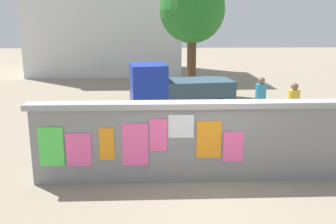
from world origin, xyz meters
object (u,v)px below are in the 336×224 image
object	(u,v)px
bicycle_far	(79,144)
person_walking	(260,97)
auto_rickshaw_truck	(176,90)
motorcycle	(273,136)
bicycle_near	(159,140)
tree_roadside	(192,11)
person_bystander	(293,104)

from	to	relation	value
bicycle_far	person_walking	world-z (taller)	person_walking
auto_rickshaw_truck	motorcycle	bearing A→B (deg)	-61.77
auto_rickshaw_truck	motorcycle	xyz separation A→B (m)	(2.24, -4.16, -0.44)
bicycle_near	bicycle_far	world-z (taller)	same
tree_roadside	bicycle_near	bearing A→B (deg)	-102.07
bicycle_near	person_bystander	distance (m)	4.14
person_bystander	tree_roadside	bearing A→B (deg)	110.67
bicycle_near	person_walking	bearing A→B (deg)	35.34
bicycle_near	bicycle_far	xyz separation A→B (m)	(-1.97, -0.29, 0.00)
person_walking	person_bystander	size ratio (longest dim) A/B	1.00
person_walking	tree_roadside	bearing A→B (deg)	108.28
auto_rickshaw_truck	tree_roadside	xyz separation A→B (m)	(0.89, 3.34, 2.80)
person_bystander	motorcycle	bearing A→B (deg)	-126.36
person_bystander	tree_roadside	world-z (taller)	tree_roadside
auto_rickshaw_truck	bicycle_near	bearing A→B (deg)	-99.60
bicycle_near	person_bystander	xyz separation A→B (m)	(3.90, 1.22, 0.62)
auto_rickshaw_truck	person_bystander	distance (m)	4.28
bicycle_near	tree_roadside	distance (m)	8.26
auto_rickshaw_truck	bicycle_near	distance (m)	4.14
person_walking	person_bystander	world-z (taller)	same
motorcycle	tree_roadside	size ratio (longest dim) A/B	0.37
auto_rickshaw_truck	tree_roadside	size ratio (longest dim) A/B	0.73
auto_rickshaw_truck	motorcycle	distance (m)	4.74
bicycle_near	person_bystander	size ratio (longest dim) A/B	1.05
auto_rickshaw_truck	tree_roadside	bearing A→B (deg)	74.99
person_walking	bicycle_far	bearing A→B (deg)	-153.52
person_bystander	bicycle_near	bearing A→B (deg)	-162.62
auto_rickshaw_truck	person_walking	bearing A→B (deg)	-34.08
bicycle_near	tree_roadside	xyz separation A→B (m)	(1.58, 7.38, 3.34)
bicycle_far	person_walking	xyz separation A→B (m)	(5.22, 2.60, 0.62)
motorcycle	person_walking	size ratio (longest dim) A/B	1.17
person_walking	person_bystander	distance (m)	1.27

